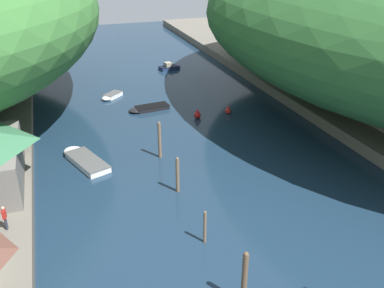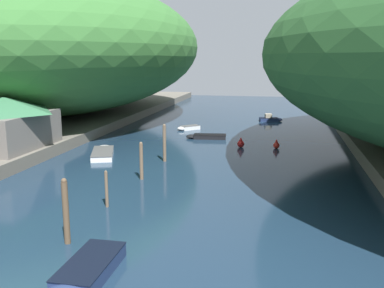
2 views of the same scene
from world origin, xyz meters
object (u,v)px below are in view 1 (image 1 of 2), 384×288
object	(u,v)px
boat_navy_launch	(83,159)
person_on_quay	(4,216)
channel_buoy_near	(228,110)
boat_small_dinghy	(147,108)
boat_open_rowboat	(170,67)
boat_far_upstream	(111,96)
channel_buoy_far	(197,115)

from	to	relation	value
boat_navy_launch	person_on_quay	distance (m)	11.62
person_on_quay	channel_buoy_near	bearing A→B (deg)	-50.43
boat_small_dinghy	boat_open_rowboat	world-z (taller)	boat_open_rowboat
boat_navy_launch	channel_buoy_near	size ratio (longest dim) A/B	6.49
boat_far_upstream	boat_navy_launch	distance (m)	16.65
boat_open_rowboat	channel_buoy_far	bearing A→B (deg)	-20.39
boat_small_dinghy	channel_buoy_far	bearing A→B (deg)	-138.96
person_on_quay	boat_navy_launch	bearing A→B (deg)	-26.49
boat_small_dinghy	person_on_quay	distance (m)	24.80
boat_small_dinghy	channel_buoy_near	xyz separation A→B (m)	(8.34, -3.98, 0.16)
boat_small_dinghy	channel_buoy_far	distance (m)	6.22
boat_small_dinghy	boat_navy_launch	size ratio (longest dim) A/B	0.74
boat_far_upstream	channel_buoy_near	bearing A→B (deg)	-172.69
boat_far_upstream	person_on_quay	bearing A→B (deg)	113.85
channel_buoy_near	boat_far_upstream	bearing A→B (deg)	141.03
boat_open_rowboat	channel_buoy_near	world-z (taller)	boat_open_rowboat
boat_far_upstream	person_on_quay	world-z (taller)	person_on_quay
boat_small_dinghy	boat_navy_launch	xyz separation A→B (m)	(-8.30, -10.43, 0.04)
boat_far_upstream	person_on_quay	xyz separation A→B (m)	(-10.67, -25.84, 1.87)
boat_far_upstream	channel_buoy_near	distance (m)	15.01
channel_buoy_near	person_on_quay	bearing A→B (deg)	-143.70
person_on_quay	channel_buoy_far	bearing A→B (deg)	-45.66
boat_open_rowboat	channel_buoy_far	xyz separation A→B (m)	(-2.61, -19.62, 0.08)
boat_open_rowboat	channel_buoy_near	distance (m)	19.47
boat_open_rowboat	boat_navy_launch	size ratio (longest dim) A/B	0.55
boat_small_dinghy	channel_buoy_far	xyz separation A→B (m)	(4.62, -4.16, 0.20)
person_on_quay	boat_far_upstream	bearing A→B (deg)	-19.16
channel_buoy_far	boat_navy_launch	bearing A→B (deg)	-154.12
channel_buoy_far	person_on_quay	xyz separation A→B (m)	(-18.62, -16.22, 1.69)
boat_open_rowboat	channel_buoy_far	distance (m)	19.79
boat_open_rowboat	boat_far_upstream	distance (m)	14.54
boat_open_rowboat	boat_navy_launch	distance (m)	30.19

